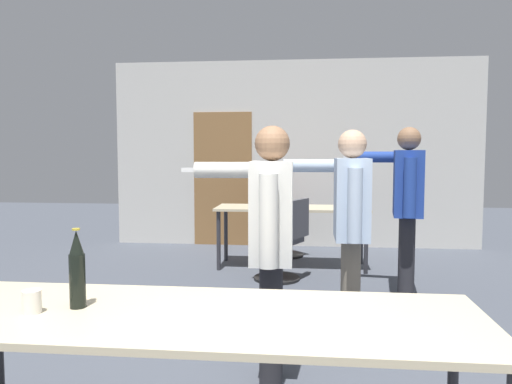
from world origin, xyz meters
TOP-DOWN VIEW (x-y plane):
  - back_wall at (-0.03, 6.14)m, footprint 5.56×0.12m
  - conference_table_near at (-0.23, 0.50)m, footprint 2.38×0.80m
  - conference_table_far at (0.02, 4.67)m, footprint 1.88×0.66m
  - person_left_plaid at (0.53, 2.30)m, footprint 0.74×0.65m
  - person_center_tall at (-0.02, 1.50)m, footprint 0.75×0.66m
  - person_near_casual at (1.17, 3.48)m, footprint 0.76×0.77m
  - office_chair_far_left at (-0.15, 5.39)m, footprint 0.68×0.69m
  - office_chair_near_pushed at (-0.06, 3.99)m, footprint 0.66×0.63m
  - beer_bottle at (-0.77, 0.52)m, footprint 0.07×0.07m
  - drink_cup at (-0.93, 0.43)m, footprint 0.08×0.08m

SIDE VIEW (x-z plane):
  - office_chair_near_pushed at x=-0.06m, z-range -0.03..0.89m
  - office_chair_far_left at x=-0.15m, z-range -0.02..0.92m
  - conference_table_far at x=0.02m, z-range 0.30..1.06m
  - conference_table_near at x=-0.23m, z-range 0.32..1.08m
  - drink_cup at x=-0.93m, z-range 0.76..0.85m
  - beer_bottle at x=-0.77m, z-range 0.75..1.09m
  - person_center_tall at x=-0.02m, z-range 0.15..1.74m
  - person_left_plaid at x=0.53m, z-range 0.16..1.76m
  - person_near_casual at x=1.17m, z-range 0.16..1.84m
  - back_wall at x=-0.03m, z-range -0.01..2.81m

